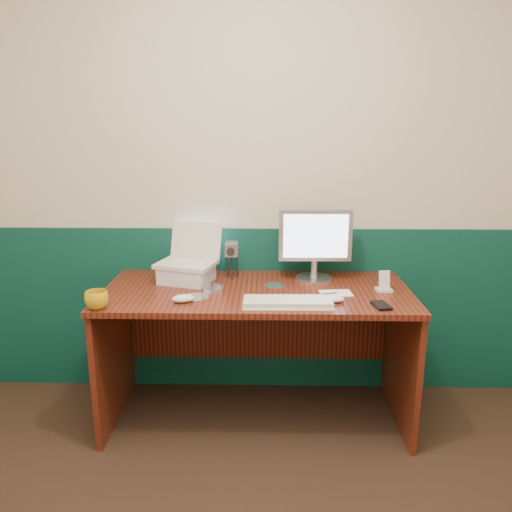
{
  "coord_description": "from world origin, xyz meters",
  "views": [
    {
      "loc": [
        0.07,
        -1.09,
        1.58
      ],
      "look_at": [
        0.02,
        1.23,
        0.97
      ],
      "focal_mm": 35.0,
      "sensor_mm": 36.0,
      "label": 1
    }
  ],
  "objects_px": {
    "desk": "(257,355)",
    "mug": "(97,300)",
    "camcorder": "(232,261)",
    "monitor": "(315,246)",
    "keyboard": "(288,303)",
    "laptop": "(186,244)"
  },
  "relations": [
    {
      "from": "keyboard",
      "to": "camcorder",
      "type": "relative_size",
      "value": 2.17
    },
    {
      "from": "desk",
      "to": "laptop",
      "type": "height_order",
      "value": "laptop"
    },
    {
      "from": "desk",
      "to": "mug",
      "type": "relative_size",
      "value": 14.73
    },
    {
      "from": "monitor",
      "to": "keyboard",
      "type": "bearing_deg",
      "value": -112.68
    },
    {
      "from": "desk",
      "to": "laptop",
      "type": "xyz_separation_m",
      "value": [
        -0.39,
        0.13,
        0.59
      ]
    },
    {
      "from": "monitor",
      "to": "keyboard",
      "type": "distance_m",
      "value": 0.47
    },
    {
      "from": "monitor",
      "to": "mug",
      "type": "bearing_deg",
      "value": -157.0
    },
    {
      "from": "desk",
      "to": "camcorder",
      "type": "bearing_deg",
      "value": 124.62
    },
    {
      "from": "mug",
      "to": "camcorder",
      "type": "xyz_separation_m",
      "value": [
        0.6,
        0.5,
        0.05
      ]
    },
    {
      "from": "monitor",
      "to": "camcorder",
      "type": "xyz_separation_m",
      "value": [
        -0.46,
        0.04,
        -0.1
      ]
    },
    {
      "from": "monitor",
      "to": "camcorder",
      "type": "height_order",
      "value": "monitor"
    },
    {
      "from": "keyboard",
      "to": "camcorder",
      "type": "xyz_separation_m",
      "value": [
        -0.3,
        0.44,
        0.08
      ]
    },
    {
      "from": "desk",
      "to": "monitor",
      "type": "bearing_deg",
      "value": 28.27
    },
    {
      "from": "mug",
      "to": "desk",
      "type": "bearing_deg",
      "value": 21.93
    },
    {
      "from": "mug",
      "to": "camcorder",
      "type": "height_order",
      "value": "camcorder"
    },
    {
      "from": "laptop",
      "to": "mug",
      "type": "distance_m",
      "value": 0.58
    },
    {
      "from": "monitor",
      "to": "mug",
      "type": "height_order",
      "value": "monitor"
    },
    {
      "from": "keyboard",
      "to": "camcorder",
      "type": "distance_m",
      "value": 0.54
    },
    {
      "from": "laptop",
      "to": "monitor",
      "type": "xyz_separation_m",
      "value": [
        0.7,
        0.04,
        -0.02
      ]
    },
    {
      "from": "desk",
      "to": "mug",
      "type": "distance_m",
      "value": 0.9
    },
    {
      "from": "desk",
      "to": "keyboard",
      "type": "bearing_deg",
      "value": -56.5
    },
    {
      "from": "monitor",
      "to": "keyboard",
      "type": "xyz_separation_m",
      "value": [
        -0.16,
        -0.4,
        -0.18
      ]
    }
  ]
}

